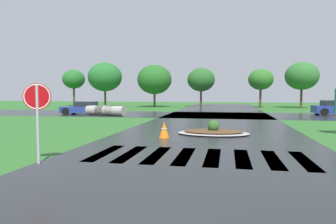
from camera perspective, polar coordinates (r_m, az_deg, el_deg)
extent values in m
cube|color=#232628|center=(13.93, 7.17, -4.76)|extent=(9.07, 80.00, 0.01)
cube|color=#232628|center=(27.84, 9.08, -0.56)|extent=(90.00, 8.17, 0.01)
cube|color=white|center=(10.72, -11.55, -7.35)|extent=(0.45, 2.86, 0.01)
cube|color=white|center=(10.41, -6.92, -7.63)|extent=(0.45, 2.86, 0.01)
cube|color=white|center=(10.18, -2.05, -7.87)|extent=(0.45, 2.86, 0.01)
cube|color=white|center=(10.02, 3.03, -8.06)|extent=(0.45, 2.86, 0.01)
cube|color=white|center=(9.93, 8.23, -8.19)|extent=(0.45, 2.86, 0.01)
cube|color=white|center=(9.93, 13.47, -8.25)|extent=(0.45, 2.86, 0.01)
cube|color=white|center=(10.02, 18.68, -8.25)|extent=(0.45, 2.86, 0.01)
cube|color=white|center=(10.18, 23.75, -8.18)|extent=(0.45, 2.86, 0.01)
cylinder|color=#B2B5BA|center=(9.52, -22.84, -2.18)|extent=(0.08, 0.08, 2.23)
cylinder|color=red|center=(9.47, -22.96, 2.61)|extent=(0.70, 0.34, 0.76)
torus|color=white|center=(9.47, -22.96, 2.61)|extent=(0.68, 0.35, 0.73)
ellipsoid|color=#9E9B93|center=(15.24, 8.35, -3.83)|extent=(3.47, 2.30, 0.12)
ellipsoid|color=brown|center=(15.23, 8.35, -3.49)|extent=(2.84, 1.89, 0.10)
sphere|color=#2D6023|center=(15.20, 8.36, -2.56)|extent=(0.56, 0.56, 0.56)
cube|color=navy|center=(29.55, -15.31, 0.46)|extent=(4.02, 1.96, 0.55)
cube|color=#1E232B|center=(29.42, -14.84, 1.43)|extent=(1.85, 1.62, 0.46)
cylinder|color=black|center=(29.28, -18.39, 0.12)|extent=(0.65, 0.26, 0.64)
cylinder|color=black|center=(30.91, -16.94, 0.33)|extent=(0.65, 0.26, 0.64)
cylinder|color=black|center=(28.22, -13.52, 0.08)|extent=(0.65, 0.26, 0.64)
cylinder|color=black|center=(29.90, -12.29, 0.30)|extent=(0.65, 0.26, 0.64)
cube|color=#1E232B|center=(31.41, 28.33, 1.48)|extent=(2.10, 1.66, 0.47)
cylinder|color=black|center=(31.94, 25.79, 0.22)|extent=(0.65, 0.25, 0.64)
cylinder|color=black|center=(30.20, 26.86, 0.02)|extent=(0.65, 0.25, 0.64)
cylinder|color=#9E9B93|center=(28.24, -13.09, 0.31)|extent=(1.90, 1.21, 0.86)
cylinder|color=#9E9B93|center=(27.67, -11.45, 0.27)|extent=(1.90, 1.21, 0.86)
cylinder|color=#9E9B93|center=(27.13, -9.75, 0.22)|extent=(1.90, 1.21, 0.86)
cone|color=orange|center=(13.84, -0.71, -3.27)|extent=(0.47, 0.47, 0.73)
torus|color=white|center=(13.83, -0.71, -3.12)|extent=(0.28, 0.28, 0.04)
cube|color=orange|center=(13.89, -0.71, -4.71)|extent=(0.36, 0.36, 0.03)
cylinder|color=#4C3823|center=(47.57, -16.91, 2.75)|extent=(0.28, 0.28, 2.80)
ellipsoid|color=#246828|center=(47.60, -16.97, 5.79)|extent=(3.23, 3.23, 2.74)
cylinder|color=#4C3823|center=(43.85, -11.48, 2.57)|extent=(0.28, 0.28, 2.50)
ellipsoid|color=#25692C|center=(43.89, -11.53, 6.34)|extent=(4.66, 4.66, 3.96)
cylinder|color=#4C3823|center=(42.39, -2.50, 2.35)|extent=(0.28, 0.28, 2.11)
ellipsoid|color=#246122|center=(42.41, -2.51, 5.99)|extent=(4.68, 4.68, 3.97)
cylinder|color=#4C3823|center=(42.80, 6.09, 2.55)|extent=(0.28, 0.28, 2.42)
ellipsoid|color=#275F25|center=(42.82, 6.11, 5.92)|extent=(3.76, 3.76, 3.19)
cylinder|color=#4C3823|center=(42.38, 16.64, 2.51)|extent=(0.28, 0.28, 2.57)
ellipsoid|color=#2F6C26|center=(42.41, 16.70, 5.77)|extent=(3.22, 3.22, 2.73)
cylinder|color=#4C3823|center=(42.87, 23.32, 2.42)|extent=(0.28, 0.28, 2.64)
ellipsoid|color=#2E6C2C|center=(42.91, 23.41, 6.11)|extent=(4.12, 4.12, 3.50)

